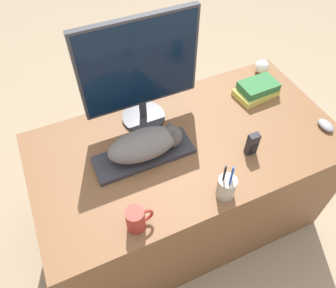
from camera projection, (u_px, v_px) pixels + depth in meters
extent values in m
plane|color=#998466|center=(212.00, 271.00, 1.85)|extent=(12.00, 12.00, 0.00)
cube|color=brown|center=(185.00, 184.00, 1.80)|extent=(1.45, 0.77, 0.71)
cube|color=#2D2D33|center=(144.00, 155.00, 1.47)|extent=(0.45, 0.16, 0.02)
ellipsoid|color=#66605B|center=(143.00, 145.00, 1.41)|extent=(0.32, 0.16, 0.12)
sphere|color=#4C4742|center=(171.00, 136.00, 1.45)|extent=(0.10, 0.10, 0.10)
cone|color=#4C4742|center=(174.00, 133.00, 1.40)|extent=(0.04, 0.04, 0.04)
cone|color=#4C4742|center=(169.00, 125.00, 1.43)|extent=(0.04, 0.04, 0.04)
cylinder|color=#333338|center=(144.00, 117.00, 1.63)|extent=(0.21, 0.21, 0.02)
cylinder|color=#333338|center=(143.00, 108.00, 1.58)|extent=(0.04, 0.04, 0.11)
cube|color=#333338|center=(139.00, 64.00, 1.39)|extent=(0.54, 0.03, 0.43)
cube|color=black|center=(140.00, 65.00, 1.38)|extent=(0.51, 0.01, 0.40)
ellipsoid|color=gray|center=(326.00, 125.00, 1.58)|extent=(0.05, 0.09, 0.03)
cylinder|color=#9E2D23|center=(135.00, 220.00, 1.22)|extent=(0.07, 0.07, 0.11)
torus|color=#9E2D23|center=(145.00, 216.00, 1.23)|extent=(0.07, 0.01, 0.07)
cylinder|color=#B2A893|center=(226.00, 187.00, 1.31)|extent=(0.08, 0.08, 0.10)
cylinder|color=orange|center=(231.00, 178.00, 1.28)|extent=(0.01, 0.01, 0.12)
cylinder|color=black|center=(224.00, 177.00, 1.27)|extent=(0.01, 0.01, 0.15)
cylinder|color=#1E47B2|center=(230.00, 181.00, 1.24)|extent=(0.01, 0.01, 0.17)
sphere|color=silver|center=(262.00, 67.00, 1.84)|extent=(0.08, 0.08, 0.08)
cube|color=black|center=(252.00, 144.00, 1.45)|extent=(0.05, 0.03, 0.12)
cube|color=black|center=(254.00, 149.00, 1.45)|extent=(0.03, 0.00, 0.05)
cube|color=#CCC14C|center=(256.00, 93.00, 1.73)|extent=(0.23, 0.16, 0.04)
cube|color=#2D6B38|center=(258.00, 86.00, 1.70)|extent=(0.20, 0.13, 0.04)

